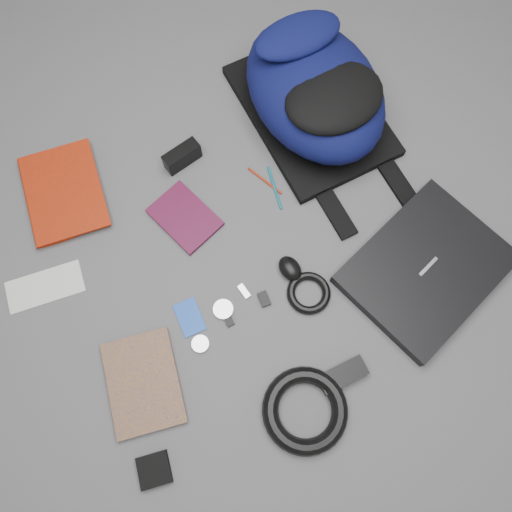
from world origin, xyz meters
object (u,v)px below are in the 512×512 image
mouse (290,269)px  pouch (154,470)px  comic_book (108,392)px  compact_camera (182,156)px  backpack (315,90)px  textbook_red (27,204)px  dvd_case (185,217)px  power_brick (342,375)px  laptop (426,269)px

mouse → pouch: size_ratio=1.00×
comic_book → compact_camera: (0.44, 0.49, 0.02)m
backpack → textbook_red: backpack is taller
textbook_red → dvd_case: bearing=-23.7°
backpack → comic_book: size_ratio=2.24×
backpack → power_brick: backpack is taller
comic_book → dvd_case: (0.37, 0.33, -0.00)m
backpack → textbook_red: bearing=173.5°
textbook_red → mouse: mouse is taller
mouse → comic_book: bearing=-178.9°
power_brick → comic_book: bearing=158.6°
comic_book → backpack: bearing=41.4°
mouse → pouch: mouse is taller
compact_camera → power_brick: size_ratio=0.89×
dvd_case → pouch: 0.65m
power_brick → pouch: size_ratio=1.64×
textbook_red → pouch: size_ratio=3.78×
textbook_red → compact_camera: 0.45m
comic_book → power_brick: bearing=-11.3°
comic_book → dvd_case: comic_book is taller
backpack → power_brick: bearing=-113.3°
pouch → dvd_case: bearing=58.0°
laptop → dvd_case: size_ratio=2.21×
comic_book → textbook_red: bearing=102.8°
backpack → compact_camera: backpack is taller
compact_camera → pouch: 0.82m
laptop → comic_book: laptop is taller
backpack → dvd_case: (-0.48, -0.13, -0.11)m
laptop → textbook_red: 1.10m
mouse → dvd_case: bearing=118.5°
laptop → mouse: laptop is taller
backpack → mouse: 0.50m
laptop → mouse: bearing=135.8°
compact_camera → dvd_case: bearing=-123.5°
backpack → dvd_case: 0.50m
backpack → pouch: 1.07m
power_brick → dvd_case: bearing=108.5°
backpack → dvd_case: bearing=-164.0°
textbook_red → compact_camera: bearing=-0.8°
textbook_red → power_brick: size_ratio=2.31×
pouch → compact_camera: bearing=59.7°
laptop → dvd_case: 0.66m
compact_camera → textbook_red: bearing=160.6°
laptop → pouch: 0.85m
compact_camera → mouse: 0.44m
mouse → power_brick: mouse is taller
compact_camera → pouch: bearing=-129.6°
backpack → compact_camera: size_ratio=4.97×
dvd_case → pouch: bearing=-138.9°
laptop → power_brick: 0.36m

